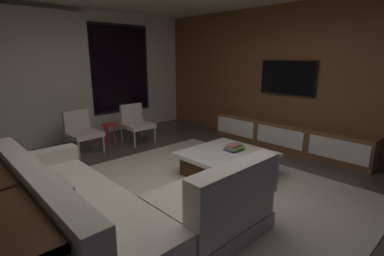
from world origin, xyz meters
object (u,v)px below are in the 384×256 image
at_px(sectional_couch, 113,210).
at_px(coffee_table, 227,164).
at_px(accent_chair_near_window, 135,121).
at_px(book_stack_on_coffee_table, 234,147).
at_px(side_stool, 109,128).
at_px(media_console, 287,137).
at_px(mounted_tv, 287,78).
at_px(accent_chair_by_curtain, 81,130).

distance_m(sectional_couch, coffee_table, 1.98).
bearing_deg(accent_chair_near_window, book_stack_on_coffee_table, -85.58).
relative_size(side_stool, media_console, 0.15).
relative_size(coffee_table, book_stack_on_coffee_table, 4.32).
xyz_separation_m(accent_chair_near_window, mounted_tv, (1.99, -2.24, 0.92)).
relative_size(book_stack_on_coffee_table, mounted_tv, 0.24).
distance_m(book_stack_on_coffee_table, accent_chair_near_window, 2.44).
height_order(sectional_couch, media_console, sectional_couch).
height_order(media_console, mounted_tv, mounted_tv).
xyz_separation_m(accent_chair_near_window, media_console, (1.81, -2.44, -0.18)).
bearing_deg(book_stack_on_coffee_table, coffee_table, -175.06).
distance_m(sectional_couch, side_stool, 3.05).
bearing_deg(accent_chair_by_curtain, side_stool, -3.93).
distance_m(accent_chair_by_curtain, mounted_tv, 3.99).
relative_size(accent_chair_near_window, mounted_tv, 0.70).
xyz_separation_m(side_stool, media_console, (2.37, -2.51, -0.12)).
xyz_separation_m(book_stack_on_coffee_table, accent_chair_by_curtain, (-1.29, 2.54, 0.03)).
bearing_deg(mounted_tv, coffee_table, -174.00).
bearing_deg(mounted_tv, sectional_couch, -174.21).
bearing_deg(side_stool, coffee_table, -77.10).
relative_size(coffee_table, side_stool, 2.52).
bearing_deg(book_stack_on_coffee_table, media_console, -0.18).
height_order(coffee_table, accent_chair_near_window, accent_chair_near_window).
height_order(accent_chair_near_window, mounted_tv, mounted_tv).
height_order(book_stack_on_coffee_table, accent_chair_near_window, accent_chair_near_window).
bearing_deg(coffee_table, mounted_tv, 6.00).
relative_size(sectional_couch, side_stool, 5.43).
relative_size(book_stack_on_coffee_table, accent_chair_by_curtain, 0.34).
bearing_deg(coffee_table, accent_chair_by_curtain, 113.61).
distance_m(accent_chair_near_window, media_console, 3.05).
bearing_deg(side_stool, mounted_tv, -42.17).
xyz_separation_m(accent_chair_by_curtain, mounted_tv, (3.09, -2.35, 0.92)).
height_order(accent_chair_near_window, accent_chair_by_curtain, same).
distance_m(coffee_table, accent_chair_by_curtain, 2.80).
bearing_deg(media_console, mounted_tv, 47.53).
bearing_deg(sectional_couch, mounted_tv, 5.79).
distance_m(side_stool, mounted_tv, 3.58).
distance_m(coffee_table, media_console, 1.80).
distance_m(coffee_table, book_stack_on_coffee_table, 0.27).
bearing_deg(sectional_couch, side_stool, 62.88).
relative_size(media_console, mounted_tv, 2.78).
distance_m(accent_chair_near_window, mounted_tv, 3.14).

